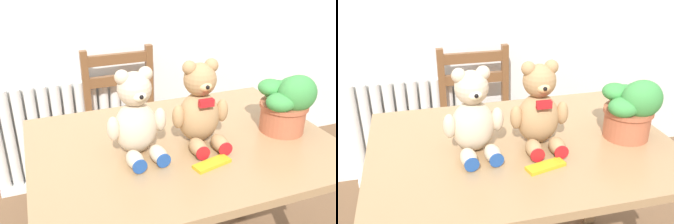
# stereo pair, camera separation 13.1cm
# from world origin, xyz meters

# --- Properties ---
(radiator) EXTENTS (0.79, 0.10, 0.67)m
(radiator) POSITION_xyz_m (-0.39, 1.44, 0.30)
(radiator) COLOR white
(radiator) RESTS_ON ground_plane
(dining_table) EXTENTS (1.10, 0.81, 0.76)m
(dining_table) POSITION_xyz_m (0.00, 0.40, 0.64)
(dining_table) COLOR #9E7A51
(dining_table) RESTS_ON ground_plane
(wooden_chair_behind) EXTENTS (0.42, 0.41, 0.88)m
(wooden_chair_behind) POSITION_xyz_m (-0.02, 1.23, 0.44)
(wooden_chair_behind) COLOR brown
(wooden_chair_behind) RESTS_ON ground_plane
(teddy_bear_left) EXTENTS (0.21, 0.22, 0.31)m
(teddy_bear_left) POSITION_xyz_m (-0.18, 0.39, 0.89)
(teddy_bear_left) COLOR beige
(teddy_bear_left) RESTS_ON dining_table
(teddy_bear_right) EXTENTS (0.22, 0.21, 0.31)m
(teddy_bear_right) POSITION_xyz_m (0.06, 0.39, 0.89)
(teddy_bear_right) COLOR tan
(teddy_bear_right) RESTS_ON dining_table
(potted_plant) EXTENTS (0.23, 0.20, 0.23)m
(potted_plant) POSITION_xyz_m (0.41, 0.36, 0.88)
(potted_plant) COLOR #B25B3D
(potted_plant) RESTS_ON dining_table
(chocolate_bar) EXTENTS (0.14, 0.08, 0.01)m
(chocolate_bar) POSITION_xyz_m (0.03, 0.23, 0.76)
(chocolate_bar) COLOR gold
(chocolate_bar) RESTS_ON dining_table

